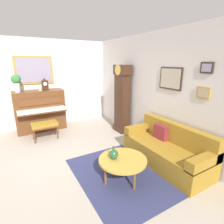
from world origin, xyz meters
name	(u,v)px	position (x,y,z in m)	size (l,w,h in m)	color
ground_plane	(61,164)	(0.00, 0.00, -0.05)	(6.40, 6.00, 0.10)	#B2A899
wall_left	(36,84)	(-2.60, 0.00, 1.41)	(0.13, 4.90, 2.80)	silver
wall_back	(149,89)	(0.01, 2.40, 1.40)	(5.30, 0.13, 2.80)	silver
area_rug	(119,175)	(1.03, 0.84, 0.00)	(2.10, 1.50, 0.01)	navy
piano	(40,110)	(-2.23, -0.03, 0.63)	(0.87, 1.44, 1.26)	brown
piano_bench	(44,125)	(-1.41, -0.06, 0.41)	(0.42, 0.70, 0.48)	brown
grandfather_clock	(122,101)	(-0.85, 2.12, 0.96)	(0.52, 0.34, 2.03)	#3D2316
couch	(167,149)	(1.15, 1.96, 0.31)	(1.90, 0.80, 0.84)	olive
coffee_table	(123,160)	(1.13, 0.85, 0.37)	(0.88, 0.88, 0.40)	gold
mantel_clock	(45,85)	(-2.23, 0.19, 1.43)	(0.13, 0.18, 0.38)	#3D2316
flower_vase	(16,81)	(-2.23, -0.57, 1.57)	(0.26, 0.26, 0.58)	silver
teacup	(40,90)	(-2.19, 0.04, 1.28)	(0.12, 0.12, 0.06)	beige
green_jug	(114,154)	(1.04, 0.71, 0.49)	(0.17, 0.17, 0.24)	#234C33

